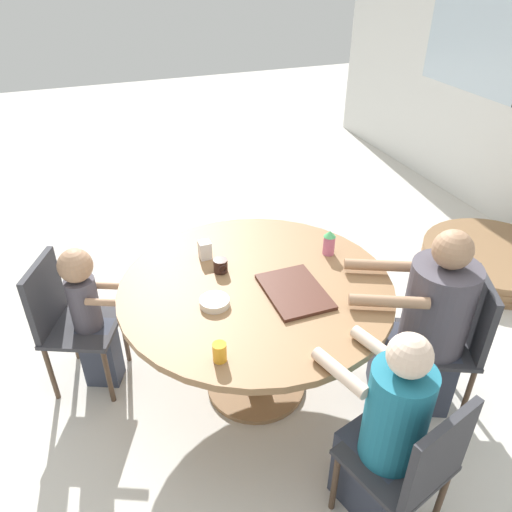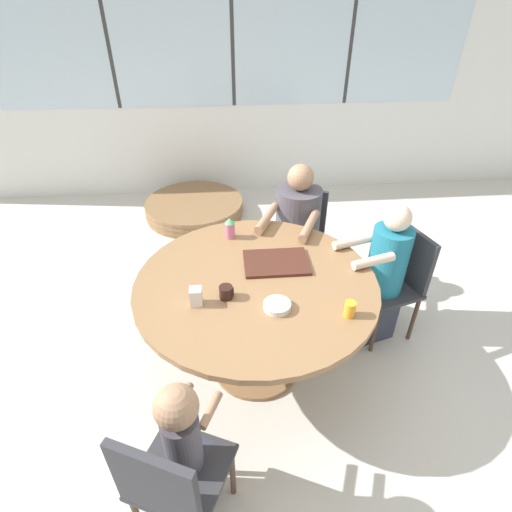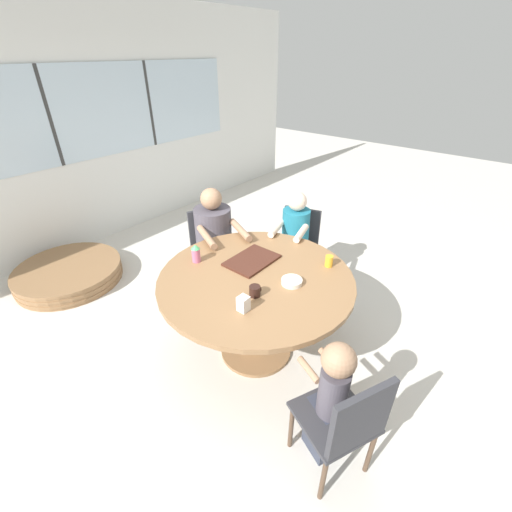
% 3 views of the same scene
% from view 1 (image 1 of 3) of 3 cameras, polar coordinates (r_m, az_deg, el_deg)
% --- Properties ---
extents(ground_plane, '(16.00, 16.00, 0.00)m').
position_cam_1_polar(ground_plane, '(3.20, 0.00, -14.57)').
color(ground_plane, beige).
extents(dining_table, '(1.47, 1.47, 0.78)m').
position_cam_1_polar(dining_table, '(2.76, 0.00, -5.61)').
color(dining_table, olive).
rests_on(dining_table, ground_plane).
extents(chair_for_woman_green_shirt, '(0.53, 0.53, 0.85)m').
position_cam_1_polar(chair_for_woman_green_shirt, '(2.99, 21.94, -8.19)').
color(chair_for_woman_green_shirt, '#333338').
rests_on(chair_for_woman_green_shirt, ground_plane).
extents(chair_for_man_blue_shirt, '(0.49, 0.49, 0.85)m').
position_cam_1_polar(chair_for_man_blue_shirt, '(2.34, 17.71, -21.60)').
color(chair_for_man_blue_shirt, '#333338').
rests_on(chair_for_man_blue_shirt, ground_plane).
extents(chair_for_toddler, '(0.53, 0.53, 0.85)m').
position_cam_1_polar(chair_for_toddler, '(3.10, -21.03, -6.29)').
color(chair_for_toddler, '#333338').
rests_on(chair_for_toddler, ground_plane).
extents(person_woman_green_shirt, '(0.59, 0.73, 1.14)m').
position_cam_1_polar(person_woman_green_shirt, '(2.94, 18.76, -8.19)').
color(person_woman_green_shirt, '#333847').
rests_on(person_woman_green_shirt, ground_plane).
extents(person_man_blue_shirt, '(0.54, 0.39, 1.10)m').
position_cam_1_polar(person_man_blue_shirt, '(2.39, 14.52, -19.35)').
color(person_man_blue_shirt, '#333847').
rests_on(person_man_blue_shirt, ground_plane).
extents(person_toddler, '(0.28, 0.35, 0.95)m').
position_cam_1_polar(person_toddler, '(3.06, -18.39, -6.76)').
color(person_toddler, '#333847').
rests_on(person_toddler, ground_plane).
extents(food_tray_dark, '(0.41, 0.29, 0.02)m').
position_cam_1_polar(food_tray_dark, '(2.62, 4.43, -4.06)').
color(food_tray_dark, '#472319').
rests_on(food_tray_dark, dining_table).
extents(coffee_mug, '(0.08, 0.08, 0.08)m').
position_cam_1_polar(coffee_mug, '(2.76, -4.05, -1.13)').
color(coffee_mug, black).
rests_on(coffee_mug, dining_table).
extents(sippy_cup, '(0.07, 0.07, 0.15)m').
position_cam_1_polar(sippy_cup, '(2.92, 8.36, 1.58)').
color(sippy_cup, '#CC668C').
rests_on(sippy_cup, dining_table).
extents(juice_glass, '(0.06, 0.06, 0.09)m').
position_cam_1_polar(juice_glass, '(2.22, -4.18, -10.90)').
color(juice_glass, gold).
rests_on(juice_glass, dining_table).
extents(milk_carton_small, '(0.07, 0.07, 0.11)m').
position_cam_1_polar(milk_carton_small, '(2.88, -5.85, 0.71)').
color(milk_carton_small, silver).
rests_on(milk_carton_small, dining_table).
extents(bowl_white_shallow, '(0.15, 0.15, 0.04)m').
position_cam_1_polar(bowl_white_shallow, '(2.53, -4.76, -5.28)').
color(bowl_white_shallow, silver).
rests_on(bowl_white_shallow, dining_table).
extents(folded_table_stack, '(1.12, 1.12, 0.18)m').
position_cam_1_polar(folded_table_stack, '(4.57, 25.30, -0.38)').
color(folded_table_stack, olive).
rests_on(folded_table_stack, ground_plane).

